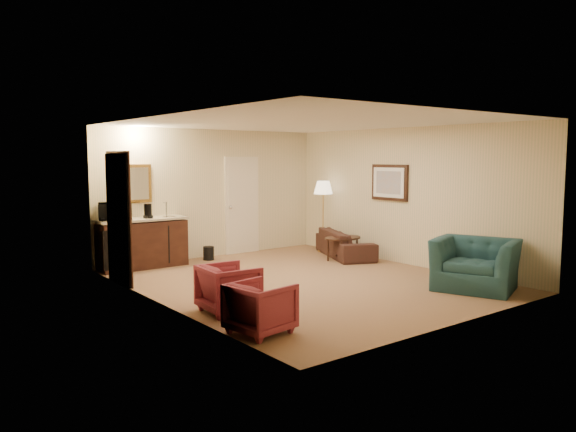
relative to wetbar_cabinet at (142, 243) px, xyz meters
name	(u,v)px	position (x,y,z in m)	size (l,w,h in m)	color
ground	(304,281)	(1.65, -2.72, -0.46)	(6.00, 6.00, 0.00)	olive
room_walls	(272,176)	(1.55, -1.95, 1.26)	(5.02, 6.01, 2.61)	beige
wetbar_cabinet	(142,243)	(0.00, 0.00, 0.00)	(1.64, 0.58, 0.92)	#3D1F13
sofa	(345,239)	(3.80, -1.42, -0.10)	(1.84, 0.54, 0.72)	black
teal_armchair	(476,256)	(3.40, -4.77, 0.07)	(1.21, 0.78, 1.05)	#214B52
rose_chair_near	(229,286)	(-0.32, -3.55, -0.11)	(0.68, 0.64, 0.70)	#93303E
rose_chair_far	(260,305)	(-0.50, -4.55, -0.13)	(0.65, 0.61, 0.67)	#93303E
coffee_table	(343,249)	(3.45, -1.72, -0.23)	(0.81, 0.55, 0.47)	black
floor_lamp	(323,216)	(3.83, -0.69, 0.31)	(0.41, 0.41, 1.54)	gold
waste_bin	(209,253)	(1.35, -0.07, -0.33)	(0.22, 0.22, 0.27)	black
microwave	(115,209)	(-0.50, -0.01, 0.65)	(0.57, 0.31, 0.38)	black
coffee_maker	(148,211)	(0.10, -0.05, 0.59)	(0.14, 0.14, 0.27)	black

